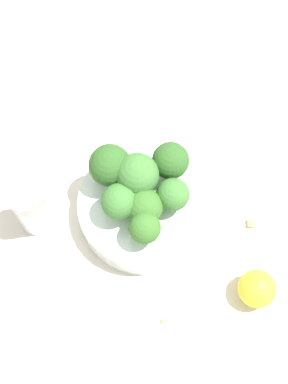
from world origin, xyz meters
name	(u,v)px	position (x,y,z in m)	size (l,w,h in m)	color
ground_plane	(144,213)	(0.00, 0.00, 0.00)	(3.00, 3.00, 0.00)	beige
bowl	(144,208)	(0.00, 0.00, 0.02)	(0.15, 0.15, 0.03)	silver
broccoli_floret_0	(137,175)	(0.02, 0.00, 0.07)	(0.05, 0.05, 0.06)	#7A9E5B
broccoli_floret_1	(118,200)	(0.00, 0.03, 0.06)	(0.04, 0.04, 0.05)	#84AD66
broccoli_floret_2	(144,207)	(-0.01, 0.01, 0.06)	(0.04, 0.04, 0.05)	#84AD66
broccoli_floret_3	(173,195)	(-0.01, -0.03, 0.06)	(0.04, 0.04, 0.05)	#7A9E5B
broccoli_floret_4	(110,166)	(0.04, 0.02, 0.07)	(0.05, 0.05, 0.06)	#8EB770
broccoli_floret_5	(145,229)	(-0.04, 0.01, 0.06)	(0.03, 0.03, 0.05)	#8EB770
broccoli_floret_6	(171,161)	(0.02, -0.04, 0.06)	(0.04, 0.04, 0.05)	#7A9E5B
pepper_shaker	(31,208)	(0.04, 0.12, 0.04)	(0.04, 0.04, 0.08)	silver
lemon_wedge	(257,289)	(-0.13, -0.08, 0.02)	(0.04, 0.04, 0.04)	yellow
almond_crumb_0	(163,320)	(-0.12, 0.03, 0.00)	(0.01, 0.00, 0.01)	#AD7F4C
almond_crumb_1	(250,223)	(-0.06, -0.11, 0.00)	(0.01, 0.01, 0.01)	#AD7F4C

